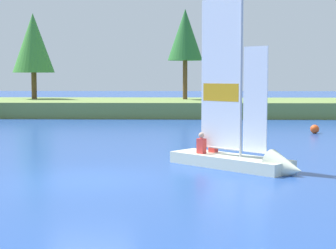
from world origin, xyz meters
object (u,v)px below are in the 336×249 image
at_px(shoreline_tree_midleft, 185,35).
at_px(channel_buoy, 315,129).
at_px(shoreline_tree_left, 33,43).
at_px(sailboat, 248,155).

distance_m(shoreline_tree_midleft, channel_buoy, 18.45).
distance_m(shoreline_tree_left, sailboat, 32.11).
relative_size(sailboat, channel_buoy, 13.48).
height_order(shoreline_tree_midleft, sailboat, shoreline_tree_midleft).
bearing_deg(sailboat, channel_buoy, 109.91).
bearing_deg(channel_buoy, sailboat, -112.51).
height_order(shoreline_tree_midleft, channel_buoy, shoreline_tree_midleft).
xyz_separation_m(shoreline_tree_left, sailboat, (14.63, -28.09, -5.27)).
distance_m(shoreline_tree_left, shoreline_tree_midleft, 12.59).
relative_size(shoreline_tree_left, channel_buoy, 15.13).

